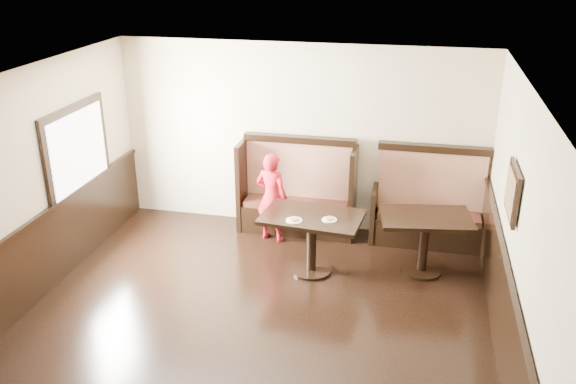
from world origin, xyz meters
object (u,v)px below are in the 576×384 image
(booth_main, at_px, (297,197))
(child, at_px, (272,197))
(booth_neighbor, at_px, (429,211))
(table_neighbor, at_px, (425,230))
(table_main, at_px, (312,229))

(booth_main, height_order, child, booth_main)
(booth_main, distance_m, booth_neighbor, 1.95)
(booth_main, xyz_separation_m, table_neighbor, (1.89, -0.91, 0.08))
(child, bearing_deg, booth_main, -111.15)
(table_neighbor, height_order, child, child)
(booth_main, relative_size, table_main, 1.29)
(booth_main, bearing_deg, table_main, -70.13)
(table_main, relative_size, child, 1.01)
(table_neighbor, distance_m, child, 2.24)
(table_neighbor, xyz_separation_m, child, (-2.19, 0.49, 0.07))
(table_main, height_order, table_neighbor, table_main)
(booth_main, bearing_deg, child, -124.73)
(booth_neighbor, distance_m, table_neighbor, 0.92)
(booth_main, relative_size, booth_neighbor, 1.06)
(booth_neighbor, height_order, table_neighbor, booth_neighbor)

